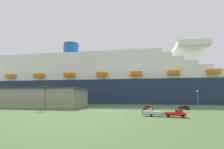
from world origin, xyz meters
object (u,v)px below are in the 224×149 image
object	(u,v)px
parked_car_black_coupe	(184,108)
pickup_truck	(176,113)
small_boat_on_trailer	(154,113)
street_lamp	(198,98)
cruise_ship	(107,83)
palm_tree	(46,90)
parked_car_red_hatchback	(148,108)

from	to	relation	value
parked_car_black_coupe	pickup_truck	bearing A→B (deg)	-107.43
small_boat_on_trailer	parked_car_black_coupe	distance (m)	31.26
street_lamp	small_boat_on_trailer	bearing A→B (deg)	-140.23
cruise_ship	parked_car_black_coupe	world-z (taller)	cruise_ship
palm_tree	parked_car_black_coupe	world-z (taller)	palm_tree
street_lamp	parked_car_black_coupe	xyz separation A→B (m)	(-1.58, 13.83, -4.30)
pickup_truck	small_boat_on_trailer	size ratio (longest dim) A/B	0.82
palm_tree	pickup_truck	bearing A→B (deg)	-21.34
street_lamp	pickup_truck	bearing A→B (deg)	-125.43
parked_car_red_hatchback	palm_tree	bearing A→B (deg)	-173.10
cruise_ship	parked_car_black_coupe	xyz separation A→B (m)	(44.71, -63.40, -15.70)
pickup_truck	parked_car_red_hatchback	distance (m)	25.65
parked_car_black_coupe	street_lamp	bearing A→B (deg)	-83.48
small_boat_on_trailer	parked_car_black_coupe	bearing A→B (deg)	61.63
pickup_truck	parked_car_black_coupe	size ratio (longest dim) A/B	1.26
street_lamp	parked_car_red_hatchback	size ratio (longest dim) A/B	1.67
palm_tree	parked_car_red_hatchback	bearing A→B (deg)	6.90
cruise_ship	small_boat_on_trailer	size ratio (longest dim) A/B	35.79
palm_tree	parked_car_red_hatchback	world-z (taller)	palm_tree
parked_car_red_hatchback	parked_car_black_coupe	distance (m)	16.05
pickup_truck	cruise_ship	bearing A→B (deg)	111.17
palm_tree	cruise_ship	bearing A→B (deg)	78.84
cruise_ship	pickup_truck	distance (m)	100.01
small_boat_on_trailer	palm_tree	world-z (taller)	palm_tree
palm_tree	street_lamp	world-z (taller)	palm_tree
small_boat_on_trailer	palm_tree	size ratio (longest dim) A/B	0.69
pickup_truck	parked_car_black_coupe	world-z (taller)	pickup_truck
small_boat_on_trailer	pickup_truck	bearing A→B (deg)	-11.86
pickup_truck	palm_tree	size ratio (longest dim) A/B	0.56
palm_tree	parked_car_red_hatchback	xyz separation A→B (m)	(43.47, 5.26, -7.63)
pickup_truck	street_lamp	size ratio (longest dim) A/B	0.75
street_lamp	parked_car_black_coupe	bearing A→B (deg)	96.52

